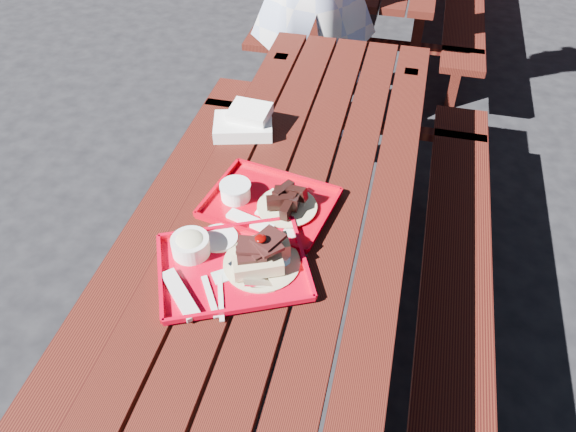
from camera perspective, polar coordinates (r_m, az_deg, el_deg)
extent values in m
plane|color=black|center=(2.45, 0.84, -11.61)|extent=(60.00, 60.00, 0.00)
cube|color=#44160D|center=(1.96, -7.52, 2.46)|extent=(0.14, 2.40, 0.04)
cube|color=#44160D|center=(1.92, -3.31, 1.79)|extent=(0.14, 2.40, 0.04)
cube|color=#44160D|center=(1.89, 1.06, 1.08)|extent=(0.14, 2.40, 0.04)
cube|color=#44160D|center=(1.87, 5.54, 0.35)|extent=(0.14, 2.40, 0.04)
cube|color=#44160D|center=(1.87, 10.07, -0.39)|extent=(0.14, 2.40, 0.04)
cube|color=#44160D|center=(2.26, -13.53, -2.22)|extent=(0.25, 2.40, 0.04)
cube|color=#44160D|center=(2.98, -6.45, 6.12)|extent=(0.06, 0.06, 0.42)
cube|color=#44160D|center=(2.11, 16.67, -7.50)|extent=(0.25, 2.40, 0.04)
cube|color=#44160D|center=(2.86, 16.17, 2.60)|extent=(0.06, 0.06, 0.42)
cube|color=#44160D|center=(2.90, -0.64, 9.36)|extent=(0.06, 0.06, 0.75)
cube|color=#44160D|center=(2.84, 11.30, 7.58)|extent=(0.06, 0.06, 0.75)
cube|color=#44160D|center=(2.82, 5.35, 9.44)|extent=(1.40, 0.06, 0.04)
cube|color=#44160D|center=(3.88, -1.08, 16.00)|extent=(0.06, 0.06, 0.42)
cube|color=#44160D|center=(3.79, 16.68, 13.45)|extent=(0.06, 0.06, 0.42)
cube|color=#44160D|center=(3.64, 2.86, 16.95)|extent=(0.06, 0.06, 0.75)
cube|color=#44160D|center=(3.60, 12.63, 15.58)|extent=(0.06, 0.06, 0.75)
cube|color=#44160D|center=(3.58, 7.82, 17.11)|extent=(1.40, 0.06, 0.04)
cube|color=#C40019|center=(1.67, -5.59, -5.37)|extent=(0.52, 0.47, 0.01)
cube|color=#C40019|center=(1.77, -6.28, -1.16)|extent=(0.39, 0.19, 0.02)
cube|color=#C40019|center=(1.56, -4.87, -9.46)|extent=(0.39, 0.19, 0.02)
cube|color=#C40019|center=(1.68, 1.51, -4.01)|extent=(0.15, 0.30, 0.02)
cube|color=#C40019|center=(1.66, -12.84, -6.00)|extent=(0.15, 0.30, 0.02)
cylinder|color=tan|center=(1.67, -2.68, -4.76)|extent=(0.23, 0.23, 0.01)
cube|color=tan|center=(1.62, -3.07, -5.04)|extent=(0.16, 0.12, 0.04)
cube|color=tan|center=(1.67, -2.36, -3.13)|extent=(0.16, 0.12, 0.04)
ellipsoid|color=#520101|center=(1.58, -2.81, -2.00)|extent=(0.03, 0.03, 0.01)
cylinder|color=white|center=(1.70, -9.86, -2.98)|extent=(0.11, 0.11, 0.06)
ellipsoid|color=beige|center=(1.69, -9.93, -2.58)|extent=(0.10, 0.10, 0.04)
cylinder|color=white|center=(1.74, -7.06, -2.24)|extent=(0.12, 0.12, 0.01)
cube|color=silver|center=(1.61, -10.89, -7.83)|extent=(0.16, 0.17, 0.02)
cube|color=silver|center=(1.60, -7.92, -8.08)|extent=(0.10, 0.14, 0.01)
cube|color=silver|center=(1.59, -6.85, -8.21)|extent=(0.07, 0.16, 0.00)
cube|color=silver|center=(1.64, -6.81, -6.12)|extent=(0.07, 0.07, 0.00)
cube|color=#BA0010|center=(1.86, -1.86, 1.15)|extent=(0.44, 0.37, 0.01)
cube|color=#BA0010|center=(1.95, 0.04, 4.19)|extent=(0.39, 0.08, 0.02)
cube|color=#BA0010|center=(1.75, -3.99, -1.61)|extent=(0.39, 0.08, 0.02)
cube|color=#BA0010|center=(1.79, 3.82, -0.26)|extent=(0.07, 0.30, 0.02)
cube|color=#BA0010|center=(1.92, -7.18, 3.04)|extent=(0.07, 0.30, 0.02)
cube|color=white|center=(1.84, -0.61, 0.97)|extent=(0.16, 0.16, 0.01)
cylinder|color=beige|center=(1.83, -0.10, 0.96)|extent=(0.20, 0.20, 0.01)
cylinder|color=white|center=(1.87, -5.34, 2.46)|extent=(0.10, 0.10, 0.05)
cylinder|color=white|center=(1.85, -5.40, 3.11)|extent=(0.10, 0.10, 0.01)
cube|color=white|center=(1.79, -3.85, -0.54)|extent=(0.17, 0.08, 0.01)
cube|color=#B2C8C1|center=(1.75, 0.20, -1.71)|extent=(0.05, 0.04, 0.00)
cube|color=white|center=(2.18, -4.58, 9.07)|extent=(0.26, 0.21, 0.05)
cube|color=white|center=(2.18, -3.90, 10.42)|extent=(0.16, 0.13, 0.04)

